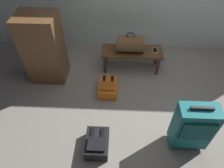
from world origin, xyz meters
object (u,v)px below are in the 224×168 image
(backpack_dark, at_px, (97,143))
(side_cabinet, at_px, (44,49))
(backpack_orange, at_px, (108,87))
(duffel_bag_brown, at_px, (130,44))
(cell_phone, at_px, (155,50))
(bench, at_px, (132,53))
(suitcase_upright_teal, at_px, (193,127))

(backpack_dark, distance_m, side_cabinet, 1.63)
(side_cabinet, bearing_deg, backpack_orange, -18.54)
(backpack_dark, bearing_deg, duffel_bag_brown, 75.07)
(cell_phone, distance_m, side_cabinet, 1.75)
(bench, relative_size, suitcase_upright_teal, 1.34)
(backpack_dark, distance_m, backpack_orange, 0.94)
(cell_phone, relative_size, side_cabinet, 0.13)
(cell_phone, bearing_deg, bench, -176.81)
(cell_phone, distance_m, backpack_dark, 1.76)
(cell_phone, xyz_separation_m, backpack_orange, (-0.74, -0.59, -0.29))
(bench, height_order, backpack_dark, bench)
(bench, xyz_separation_m, backpack_dark, (-0.44, -1.51, -0.23))
(bench, distance_m, backpack_orange, 0.71)
(bench, bearing_deg, suitcase_upright_teal, -64.52)
(duffel_bag_brown, relative_size, backpack_dark, 1.16)
(bench, xyz_separation_m, backpack_orange, (-0.37, -0.57, -0.23))
(duffel_bag_brown, height_order, cell_phone, duffel_bag_brown)
(cell_phone, bearing_deg, duffel_bag_brown, -177.13)
(suitcase_upright_teal, relative_size, backpack_dark, 1.96)
(duffel_bag_brown, xyz_separation_m, suitcase_upright_teal, (0.71, -1.40, -0.13))
(cell_phone, xyz_separation_m, side_cabinet, (-1.73, -0.26, 0.16))
(suitcase_upright_teal, bearing_deg, backpack_orange, 141.07)
(bench, distance_m, side_cabinet, 1.39)
(suitcase_upright_teal, distance_m, backpack_dark, 1.15)
(bench, distance_m, duffel_bag_brown, 0.19)
(duffel_bag_brown, bearing_deg, backpack_dark, -104.93)
(bench, xyz_separation_m, duffel_bag_brown, (-0.04, 0.00, 0.19))
(duffel_bag_brown, height_order, backpack_dark, duffel_bag_brown)
(duffel_bag_brown, xyz_separation_m, backpack_orange, (-0.32, -0.57, -0.42))
(bench, bearing_deg, side_cabinet, -170.12)
(duffel_bag_brown, xyz_separation_m, cell_phone, (0.42, 0.02, -0.13))
(duffel_bag_brown, relative_size, backpack_orange, 1.16)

